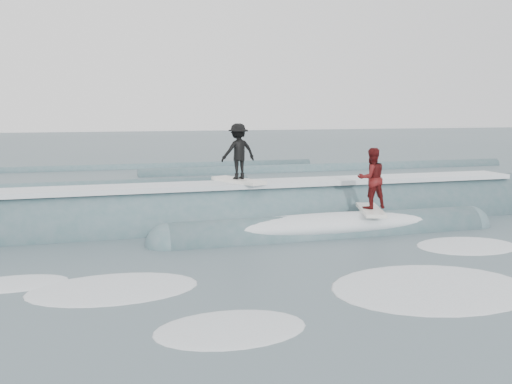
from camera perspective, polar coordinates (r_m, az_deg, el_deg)
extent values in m
plane|color=#374C51|center=(13.05, 4.65, -7.01)|extent=(160.00, 160.00, 0.00)
cylinder|color=#3B5F64|center=(17.36, -0.95, -3.14)|extent=(19.38, 2.26, 2.26)
sphere|color=#3B5F64|center=(22.01, 24.13, -1.43)|extent=(2.26, 2.26, 2.26)
cylinder|color=#3B5F64|center=(15.94, 7.48, -4.24)|extent=(9.00, 1.16, 1.16)
sphere|color=#3B5F64|center=(14.72, -8.80, -5.32)|extent=(1.16, 1.16, 1.16)
sphere|color=#3B5F64|center=(18.22, 20.53, -3.13)|extent=(1.16, 1.16, 1.16)
cube|color=white|center=(17.16, -0.96, 0.79)|extent=(18.00, 1.30, 0.14)
ellipsoid|color=white|center=(15.88, 7.50, -3.19)|extent=(7.60, 1.30, 0.60)
cube|color=white|center=(17.08, -1.77, 1.16)|extent=(1.30, 2.05, 0.10)
imported|color=black|center=(17.00, -1.78, 4.09)|extent=(1.17, 0.81, 1.65)
cube|color=white|center=(16.34, 11.38, -1.77)|extent=(1.15, 2.07, 0.10)
imported|color=#500F0F|center=(16.21, 11.47, 1.36)|extent=(0.84, 0.66, 1.70)
ellipsoid|color=white|center=(11.50, -14.05, -9.36)|extent=(3.45, 2.35, 0.10)
ellipsoid|color=white|center=(11.73, 17.10, -9.12)|extent=(4.10, 2.80, 0.10)
ellipsoid|color=white|center=(9.26, -2.55, -13.52)|extent=(2.85, 1.94, 0.10)
ellipsoid|color=white|center=(12.43, -23.19, -8.45)|extent=(2.25, 1.53, 0.10)
ellipsoid|color=white|center=(15.49, 20.32, -5.07)|extent=(2.44, 1.66, 0.10)
cylinder|color=#3B5F64|center=(32.84, 7.77, 2.19)|extent=(22.00, 0.80, 0.80)
cylinder|color=#3B5F64|center=(33.99, -12.19, 2.29)|extent=(22.00, 0.60, 0.60)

